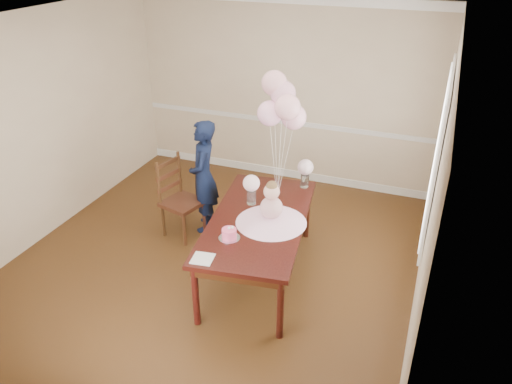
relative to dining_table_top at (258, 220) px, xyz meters
The scene contains 51 objects.
floor 0.91m from the dining_table_top, behind, with size 4.50×5.00×0.00m, color #361F0D.
ceiling 2.06m from the dining_table_top, behind, with size 4.50×5.00×0.02m, color white.
wall_back 2.66m from the dining_table_top, 102.65° to the left, with size 4.50×0.02×2.70m, color tan.
wall_front 2.62m from the dining_table_top, 102.81° to the right, with size 4.50×0.02×2.70m, color tan.
wall_left 2.89m from the dining_table_top, behind, with size 0.02×5.00×2.70m, color tan.
wall_right 1.80m from the dining_table_top, ahead, with size 0.02×5.00×2.70m, color tan.
chair_rail_trim 2.58m from the dining_table_top, 102.70° to the left, with size 4.50×0.02×0.07m, color silver.
baseboard_trim 2.65m from the dining_table_top, 102.70° to the left, with size 4.50×0.02×0.12m, color white.
window_frame 1.93m from the dining_table_top, 17.26° to the left, with size 0.02×1.66×1.56m, color white.
window_blinds 1.92m from the dining_table_top, 17.44° to the left, with size 0.01×1.50×1.40m, color white.
dining_table_top is the anchor object (origin of this frame).
table_apron 0.07m from the dining_table_top, behind, with size 0.89×1.87×0.10m, color black.
table_leg_fl 1.06m from the dining_table_top, 106.47° to the right, with size 0.07×0.07×0.69m, color black.
table_leg_fr 1.06m from the dining_table_top, 57.39° to the right, with size 0.07×0.07×0.69m, color black.
table_leg_bl 1.06m from the dining_table_top, 122.61° to the left, with size 0.07×0.07×0.69m, color black.
table_leg_br 1.06m from the dining_table_top, 73.53° to the left, with size 0.07×0.07×0.69m, color black.
baby_skirt 0.17m from the dining_table_top, 10.37° to the right, with size 0.75×0.75×0.10m, color #FFBBE2.
baby_torso 0.26m from the dining_table_top, 10.37° to the right, with size 0.24×0.24×0.24m, color pink.
baby_head 0.42m from the dining_table_top, 10.37° to the right, with size 0.17×0.17×0.17m, color beige.
baby_hair 0.47m from the dining_table_top, 10.37° to the right, with size 0.12×0.12×0.12m, color brown.
cake_platter 0.49m from the dining_table_top, 105.89° to the right, with size 0.22×0.22×0.01m, color silver.
birthday_cake 0.49m from the dining_table_top, 105.89° to the right, with size 0.15×0.15×0.10m, color #FF5080.
cake_flower_a 0.51m from the dining_table_top, 105.89° to the right, with size 0.03×0.03×0.03m, color white.
cake_flower_b 0.48m from the dining_table_top, 103.50° to the right, with size 0.03×0.03×0.03m, color white.
rose_vase_near 0.35m from the dining_table_top, 124.63° to the left, with size 0.10×0.10×0.16m, color silver.
roses_near 0.43m from the dining_table_top, 124.63° to the left, with size 0.19×0.19×0.19m, color #FFD5DB.
rose_vase_far 0.92m from the dining_table_top, 73.98° to the left, with size 0.10×0.10×0.16m, color silver.
roses_far 0.96m from the dining_table_top, 73.98° to the left, with size 0.19×0.19×0.19m, color beige.
napkin 0.91m from the dining_table_top, 104.31° to the right, with size 0.20×0.20×0.01m, color silver.
balloon_weight 0.55m from the dining_table_top, 87.76° to the left, with size 0.04×0.04×0.02m, color #B9B9BE.
balloon_a 1.15m from the dining_table_top, 98.07° to the left, with size 0.28×0.28×0.28m, color #FFB4DB.
balloon_b 1.23m from the dining_table_top, 76.27° to the left, with size 0.28×0.28×0.28m, color #FDB3C2.
balloon_c 1.37m from the dining_table_top, 87.61° to the left, with size 0.28×0.28×0.28m, color #DD9CB7.
balloon_d 1.46m from the dining_table_top, 96.36° to the left, with size 0.28×0.28×0.28m, color #E09EAA.
balloon_e 1.17m from the dining_table_top, 76.42° to the left, with size 0.28×0.28×0.28m, color #F2ABC2.
balloon_ribbon_a 0.71m from the dining_table_top, 92.87° to the left, with size 0.00×0.00×0.83m, color white.
balloon_ribbon_b 0.73m from the dining_table_top, 82.12° to the left, with size 0.00×0.00×0.93m, color white.
balloon_ribbon_c 0.81m from the dining_table_top, 87.68° to the left, with size 0.00×0.00×1.02m, color white.
balloon_ribbon_d 0.85m from the dining_table_top, 92.45° to the left, with size 0.00×0.00×1.12m, color white.
balloon_ribbon_e 0.74m from the dining_table_top, 81.55° to the left, with size 0.00×0.00×0.78m, color white.
dining_chair_seat 1.29m from the dining_table_top, 159.14° to the left, with size 0.44×0.44×0.05m, color #33170E.
chair_leg_fl 1.52m from the dining_table_top, 167.06° to the left, with size 0.04×0.04×0.43m, color #311C0D.
chair_leg_fr 1.19m from the dining_table_top, 167.83° to the left, with size 0.04×0.04×0.43m, color #3B1E10.
chair_leg_bl 1.55m from the dining_table_top, 152.79° to the left, with size 0.04×0.04×0.43m, color #32190D.
chair_leg_br 1.22m from the dining_table_top, 148.92° to the left, with size 0.04×0.04×0.43m, color black.
chair_back_post_l 1.46m from the dining_table_top, 167.03° to the left, with size 0.04×0.04×0.56m, color #381F0F.
chair_back_post_r 1.49m from the dining_table_top, 152.95° to the left, with size 0.04×0.04×0.56m, color #3D2210.
chair_slat_low 1.47m from the dining_table_top, 159.92° to the left, with size 0.03×0.40×0.05m, color #3E1C10.
chair_slat_mid 1.46m from the dining_table_top, 159.92° to the left, with size 0.03×0.40×0.05m, color #3E1D10.
chair_slat_top 1.48m from the dining_table_top, 159.92° to the left, with size 0.03×0.40×0.05m, color #311A0D.
woman 1.23m from the dining_table_top, 144.71° to the left, with size 0.53×0.35×1.46m, color black.
Camera 1 is at (2.18, -4.27, 3.48)m, focal length 35.00 mm.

